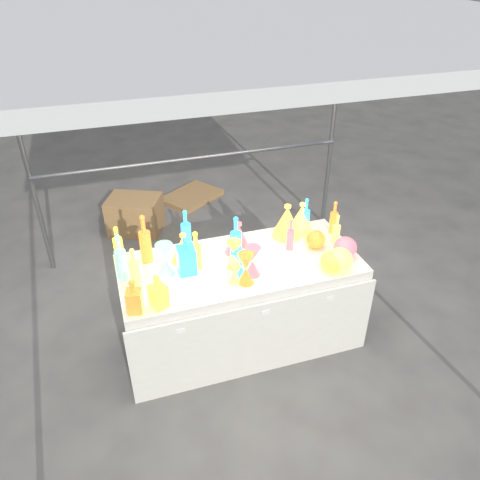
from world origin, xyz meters
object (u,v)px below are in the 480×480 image
object	(u,v)px
lampshade_0	(183,247)
bottle_0	(118,242)
decanter_0	(158,291)
hourglass_0	(246,269)
display_table	(240,302)
cardboard_box_closed	(135,215)
globe_0	(332,263)

from	to	relation	value
lampshade_0	bottle_0	bearing A→B (deg)	158.36
bottle_0	decanter_0	size ratio (longest dim) A/B	1.07
bottle_0	hourglass_0	world-z (taller)	bottle_0
lampshade_0	decanter_0	bearing A→B (deg)	-119.19
display_table	cardboard_box_closed	bearing A→B (deg)	106.85
globe_0	lampshade_0	distance (m)	1.10
bottle_0	decanter_0	world-z (taller)	bottle_0
cardboard_box_closed	globe_0	bearing A→B (deg)	-37.48
cardboard_box_closed	display_table	bearing A→B (deg)	-48.42
hourglass_0	decanter_0	bearing A→B (deg)	-173.74
globe_0	hourglass_0	bearing A→B (deg)	174.52
globe_0	display_table	bearing A→B (deg)	153.80
cardboard_box_closed	bottle_0	bearing A→B (deg)	-73.96
cardboard_box_closed	bottle_0	distance (m)	1.79
decanter_0	bottle_0	bearing A→B (deg)	83.78
cardboard_box_closed	bottle_0	world-z (taller)	bottle_0
cardboard_box_closed	hourglass_0	size ratio (longest dim) A/B	2.35
globe_0	cardboard_box_closed	bearing A→B (deg)	117.79
cardboard_box_closed	lampshade_0	bearing A→B (deg)	-58.68
decanter_0	display_table	bearing A→B (deg)	2.11
display_table	bottle_0	bearing A→B (deg)	157.45
cardboard_box_closed	hourglass_0	distance (m)	2.38
decanter_0	lampshade_0	distance (m)	0.54
decanter_0	globe_0	world-z (taller)	decanter_0
display_table	hourglass_0	xyz separation A→B (m)	(-0.04, -0.23, 0.50)
display_table	globe_0	bearing A→B (deg)	-26.20
cardboard_box_closed	globe_0	xyz separation A→B (m)	(1.20, -2.28, 0.62)
bottle_0	globe_0	bearing A→B (deg)	-24.09
decanter_0	lampshade_0	bearing A→B (deg)	37.85
globe_0	lampshade_0	size ratio (longest dim) A/B	0.76
hourglass_0	globe_0	world-z (taller)	hourglass_0
display_table	hourglass_0	size ratio (longest dim) A/B	7.70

